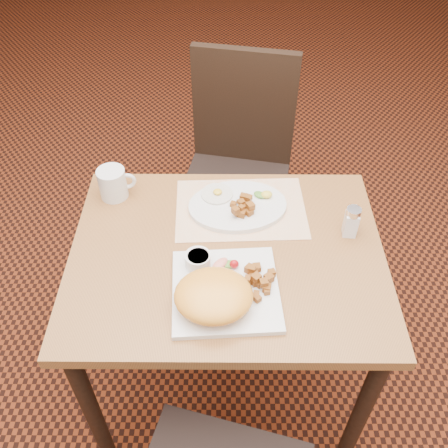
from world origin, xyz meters
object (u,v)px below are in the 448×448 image
table (227,276)px  chair_far (238,160)px  plate_square (226,290)px  plate_oval (238,206)px  salt_shaker (351,221)px  coffee_mug (113,183)px

table → chair_far: (0.05, 0.70, -0.10)m
table → plate_square: plate_square is taller
plate_square → plate_oval: bearing=83.7°
plate_oval → chair_far: bearing=88.5°
table → plate_square: 0.19m
plate_square → plate_oval: size_ratio=0.92×
chair_far → plate_oval: 0.57m
plate_square → table: bearing=88.6°
table → salt_shaker: bearing=11.8°
coffee_mug → chair_far: bearing=48.7°
table → plate_square: size_ratio=3.21×
chair_far → plate_square: (-0.05, -0.85, 0.22)m
chair_far → salt_shaker: chair_far is taller
chair_far → salt_shaker: bearing=127.4°
salt_shaker → table: bearing=-168.2°
salt_shaker → coffee_mug: same height
plate_square → coffee_mug: (-0.35, 0.39, 0.04)m
coffee_mug → plate_oval: bearing=-8.9°
plate_oval → salt_shaker: size_ratio=3.05×
table → plate_oval: (0.03, 0.18, 0.12)m
chair_far → table: bearing=97.1°
table → coffee_mug: (-0.36, 0.24, 0.16)m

